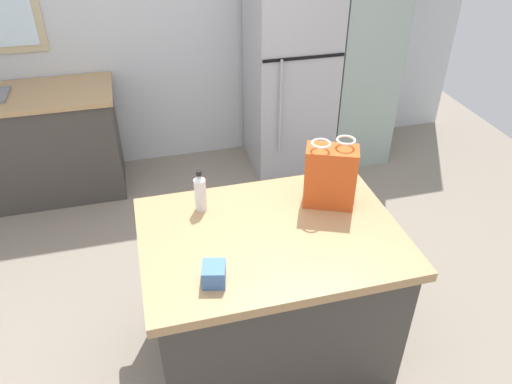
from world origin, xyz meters
The scene contains 9 objects.
ground centered at (0.00, 0.00, 0.00)m, with size 6.86×6.86×0.00m, color gray.
back_wall centered at (-0.02, 2.27, 1.33)m, with size 5.72×0.13×2.65m.
kitchen_island centered at (0.22, -0.26, 0.45)m, with size 1.32×0.95×0.90m.
refrigerator centered at (1.00, 1.86, 0.91)m, with size 0.70×0.70×1.83m.
tall_cabinet centered at (1.65, 1.86, 1.01)m, with size 0.56×0.63×2.03m.
sink_counter centered at (-1.30, 1.87, 0.47)m, with size 1.53×0.68×1.11m.
shopping_bag centered at (0.59, -0.09, 1.07)m, with size 0.31×0.24×0.39m.
small_box centered at (-0.12, -0.53, 0.94)m, with size 0.10×0.11×0.09m, color #4775B7.
bottle centered at (-0.09, 0.03, 1.00)m, with size 0.06×0.06×0.24m.
Camera 1 is at (-0.35, -2.12, 2.47)m, focal length 34.68 mm.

